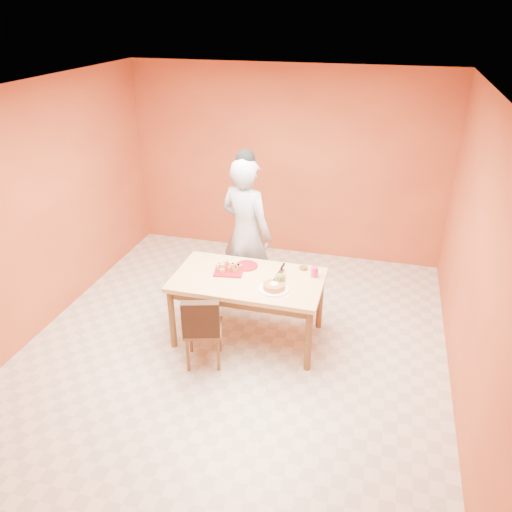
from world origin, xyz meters
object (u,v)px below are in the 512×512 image
(person, at_px, (246,234))
(egg_ornament, at_px, (280,279))
(dining_chair, at_px, (202,327))
(red_dinner_plate, at_px, (246,266))
(dining_table, at_px, (248,285))
(magenta_glass, at_px, (314,272))
(pastry_platter, at_px, (229,270))
(checker_tin, at_px, (303,268))
(sponge_cake, at_px, (274,286))

(person, xyz_separation_m, egg_ornament, (0.59, -0.78, -0.11))
(dining_chair, xyz_separation_m, egg_ornament, (0.69, 0.50, 0.39))
(red_dinner_plate, height_order, egg_ornament, egg_ornament)
(dining_table, xyz_separation_m, magenta_glass, (0.68, 0.22, 0.15))
(person, xyz_separation_m, pastry_platter, (-0.01, -0.63, -0.17))
(checker_tin, bearing_deg, dining_table, -147.10)
(dining_table, relative_size, sponge_cake, 7.15)
(magenta_glass, bearing_deg, checker_tin, 136.75)
(person, bearing_deg, sponge_cake, 141.42)
(dining_table, distance_m, sponge_cake, 0.38)
(person, height_order, pastry_platter, person)
(sponge_cake, relative_size, checker_tin, 2.45)
(egg_ornament, bearing_deg, dining_table, 163.48)
(pastry_platter, bearing_deg, dining_chair, -97.48)
(red_dinner_plate, bearing_deg, checker_tin, 9.29)
(pastry_platter, bearing_deg, dining_table, -21.55)
(dining_chair, xyz_separation_m, red_dinner_plate, (0.24, 0.80, 0.33))
(red_dinner_plate, distance_m, egg_ornament, 0.55)
(person, height_order, checker_tin, person)
(dining_chair, relative_size, egg_ornament, 6.04)
(red_dinner_plate, relative_size, checker_tin, 2.79)
(dining_chair, xyz_separation_m, pastry_platter, (0.09, 0.65, 0.33))
(sponge_cake, height_order, egg_ornament, egg_ornament)
(dining_table, distance_m, magenta_glass, 0.73)
(magenta_glass, distance_m, checker_tin, 0.20)
(dining_table, height_order, checker_tin, checker_tin)
(pastry_platter, xyz_separation_m, magenta_glass, (0.92, 0.12, 0.05))
(dining_table, bearing_deg, magenta_glass, 17.58)
(dining_chair, distance_m, person, 1.38)
(dining_table, bearing_deg, dining_chair, -120.43)
(dining_table, bearing_deg, person, 107.47)
(person, xyz_separation_m, checker_tin, (0.77, -0.38, -0.16))
(person, bearing_deg, egg_ornament, 146.56)
(pastry_platter, xyz_separation_m, checker_tin, (0.78, 0.25, 0.00))
(dining_table, xyz_separation_m, dining_chair, (-0.33, -0.56, -0.23))
(egg_ornament, bearing_deg, pastry_platter, 158.49)
(red_dinner_plate, bearing_deg, person, 106.34)
(person, bearing_deg, dining_table, 126.95)
(dining_chair, bearing_deg, pastry_platter, 65.91)
(pastry_platter, bearing_deg, egg_ornament, -14.42)
(sponge_cake, height_order, checker_tin, sponge_cake)
(checker_tin, bearing_deg, pastry_platter, -162.02)
(sponge_cake, bearing_deg, dining_table, 153.64)
(sponge_cake, xyz_separation_m, checker_tin, (0.22, 0.51, -0.02))
(magenta_glass, height_order, checker_tin, magenta_glass)
(person, height_order, sponge_cake, person)
(dining_table, distance_m, egg_ornament, 0.40)
(checker_tin, bearing_deg, dining_chair, -133.72)
(red_dinner_plate, height_order, sponge_cake, sponge_cake)
(red_dinner_plate, bearing_deg, egg_ornament, -34.10)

